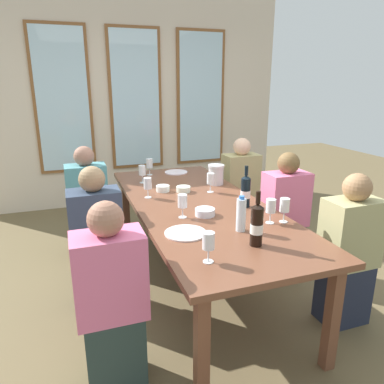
{
  "coord_description": "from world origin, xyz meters",
  "views": [
    {
      "loc": [
        -0.98,
        -2.63,
        1.68
      ],
      "look_at": [
        0.0,
        0.15,
        0.79
      ],
      "focal_mm": 34.08,
      "sensor_mm": 36.0,
      "label": 1
    }
  ],
  "objects_px": {
    "white_plate_1": "(185,233)",
    "wine_bottle_1": "(257,225)",
    "wine_glass_3": "(271,207)",
    "seated_person_3": "(284,216)",
    "tasting_bowl_1": "(183,189)",
    "seated_person_1": "(240,190)",
    "metal_pitcher": "(216,174)",
    "wine_glass_1": "(148,184)",
    "tasting_bowl_0": "(205,212)",
    "wine_glass_5": "(285,206)",
    "wine_glass_2": "(211,179)",
    "seated_person_4": "(112,302)",
    "tasting_bowl_2": "(163,188)",
    "wine_glass_0": "(182,202)",
    "dining_table": "(198,210)",
    "white_plate_0": "(176,172)",
    "seated_person_2": "(97,242)",
    "wine_glass_6": "(208,242)",
    "seated_person_5": "(348,254)",
    "seated_person_0": "(88,205)",
    "wine_glass_7": "(149,164)",
    "water_bottle": "(241,215)",
    "wine_bottle_0": "(246,191)",
    "wine_glass_4": "(142,171)"
  },
  "relations": [
    {
      "from": "dining_table",
      "to": "seated_person_4",
      "type": "distance_m",
      "value": 1.19
    },
    {
      "from": "wine_bottle_1",
      "to": "tasting_bowl_0",
      "type": "bearing_deg",
      "value": 100.19
    },
    {
      "from": "white_plate_0",
      "to": "water_bottle",
      "type": "distance_m",
      "value": 1.69
    },
    {
      "from": "metal_pitcher",
      "to": "seated_person_3",
      "type": "distance_m",
      "value": 0.75
    },
    {
      "from": "tasting_bowl_2",
      "to": "seated_person_1",
      "type": "xyz_separation_m",
      "value": [
        1.0,
        0.44,
        -0.24
      ]
    },
    {
      "from": "wine_bottle_1",
      "to": "wine_glass_0",
      "type": "xyz_separation_m",
      "value": [
        -0.27,
        0.59,
        -0.01
      ]
    },
    {
      "from": "tasting_bowl_0",
      "to": "water_bottle",
      "type": "relative_size",
      "value": 0.61
    },
    {
      "from": "white_plate_1",
      "to": "seated_person_4",
      "type": "xyz_separation_m",
      "value": [
        -0.52,
        -0.29,
        -0.22
      ]
    },
    {
      "from": "white_plate_1",
      "to": "wine_glass_6",
      "type": "bearing_deg",
      "value": -90.64
    },
    {
      "from": "white_plate_1",
      "to": "wine_bottle_1",
      "type": "relative_size",
      "value": 0.81
    },
    {
      "from": "white_plate_1",
      "to": "seated_person_1",
      "type": "bearing_deg",
      "value": 51.85
    },
    {
      "from": "wine_glass_1",
      "to": "wine_glass_3",
      "type": "distance_m",
      "value": 1.09
    },
    {
      "from": "seated_person_0",
      "to": "wine_bottle_0",
      "type": "bearing_deg",
      "value": -43.85
    },
    {
      "from": "white_plate_1",
      "to": "wine_glass_5",
      "type": "xyz_separation_m",
      "value": [
        0.71,
        -0.03,
        0.11
      ]
    },
    {
      "from": "tasting_bowl_1",
      "to": "seated_person_5",
      "type": "distance_m",
      "value": 1.44
    },
    {
      "from": "tasting_bowl_0",
      "to": "seated_person_3",
      "type": "xyz_separation_m",
      "value": [
        0.87,
        0.27,
        -0.24
      ]
    },
    {
      "from": "white_plate_1",
      "to": "wine_glass_1",
      "type": "relative_size",
      "value": 1.57
    },
    {
      "from": "wine_glass_4",
      "to": "tasting_bowl_2",
      "type": "bearing_deg",
      "value": -71.85
    },
    {
      "from": "wine_bottle_1",
      "to": "seated_person_4",
      "type": "relative_size",
      "value": 0.3
    },
    {
      "from": "wine_glass_6",
      "to": "seated_person_0",
      "type": "height_order",
      "value": "seated_person_0"
    },
    {
      "from": "wine_glass_3",
      "to": "seated_person_3",
      "type": "distance_m",
      "value": 0.82
    },
    {
      "from": "white_plate_0",
      "to": "wine_glass_1",
      "type": "xyz_separation_m",
      "value": [
        -0.48,
        -0.77,
        0.12
      ]
    },
    {
      "from": "wine_glass_0",
      "to": "seated_person_3",
      "type": "distance_m",
      "value": 1.12
    },
    {
      "from": "seated_person_1",
      "to": "wine_bottle_1",
      "type": "bearing_deg",
      "value": -114.05
    },
    {
      "from": "dining_table",
      "to": "wine_bottle_1",
      "type": "distance_m",
      "value": 0.88
    },
    {
      "from": "tasting_bowl_1",
      "to": "seated_person_1",
      "type": "xyz_separation_m",
      "value": [
        0.84,
        0.52,
        -0.24
      ]
    },
    {
      "from": "seated_person_3",
      "to": "wine_glass_0",
      "type": "bearing_deg",
      "value": -166.35
    },
    {
      "from": "white_plate_1",
      "to": "wine_bottle_1",
      "type": "height_order",
      "value": "wine_bottle_1"
    },
    {
      "from": "seated_person_4",
      "to": "seated_person_1",
      "type": "bearing_deg",
      "value": 46.24
    },
    {
      "from": "tasting_bowl_0",
      "to": "wine_glass_1",
      "type": "distance_m",
      "value": 0.64
    },
    {
      "from": "tasting_bowl_2",
      "to": "wine_glass_6",
      "type": "relative_size",
      "value": 0.7
    },
    {
      "from": "dining_table",
      "to": "seated_person_5",
      "type": "xyz_separation_m",
      "value": [
        0.82,
        -0.81,
        -0.15
      ]
    },
    {
      "from": "metal_pitcher",
      "to": "seated_person_3",
      "type": "height_order",
      "value": "seated_person_3"
    },
    {
      "from": "wine_glass_1",
      "to": "wine_bottle_0",
      "type": "bearing_deg",
      "value": -35.91
    },
    {
      "from": "wine_glass_5",
      "to": "seated_person_3",
      "type": "xyz_separation_m",
      "value": [
        0.4,
        0.57,
        -0.33
      ]
    },
    {
      "from": "tasting_bowl_1",
      "to": "tasting_bowl_0",
      "type": "bearing_deg",
      "value": -93.28
    },
    {
      "from": "white_plate_0",
      "to": "wine_glass_5",
      "type": "distance_m",
      "value": 1.67
    },
    {
      "from": "seated_person_5",
      "to": "tasting_bowl_2",
      "type": "bearing_deg",
      "value": 129.23
    },
    {
      "from": "white_plate_0",
      "to": "wine_glass_1",
      "type": "height_order",
      "value": "wine_glass_1"
    },
    {
      "from": "seated_person_2",
      "to": "seated_person_3",
      "type": "distance_m",
      "value": 1.64
    },
    {
      "from": "white_plate_0",
      "to": "wine_glass_3",
      "type": "height_order",
      "value": "wine_glass_3"
    },
    {
      "from": "dining_table",
      "to": "wine_glass_2",
      "type": "height_order",
      "value": "wine_glass_2"
    },
    {
      "from": "wine_glass_6",
      "to": "seated_person_1",
      "type": "relative_size",
      "value": 0.16
    },
    {
      "from": "wine_bottle_1",
      "to": "seated_person_2",
      "type": "relative_size",
      "value": 0.3
    },
    {
      "from": "dining_table",
      "to": "metal_pitcher",
      "type": "xyz_separation_m",
      "value": [
        0.36,
        0.48,
        0.16
      ]
    },
    {
      "from": "wine_glass_2",
      "to": "seated_person_4",
      "type": "height_order",
      "value": "seated_person_4"
    },
    {
      "from": "tasting_bowl_2",
      "to": "tasting_bowl_1",
      "type": "bearing_deg",
      "value": -25.36
    },
    {
      "from": "tasting_bowl_1",
      "to": "wine_glass_2",
      "type": "xyz_separation_m",
      "value": [
        0.23,
        -0.09,
        0.1
      ]
    },
    {
      "from": "dining_table",
      "to": "wine_bottle_1",
      "type": "relative_size",
      "value": 7.48
    },
    {
      "from": "wine_glass_7",
      "to": "seated_person_2",
      "type": "distance_m",
      "value": 1.29
    }
  ]
}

